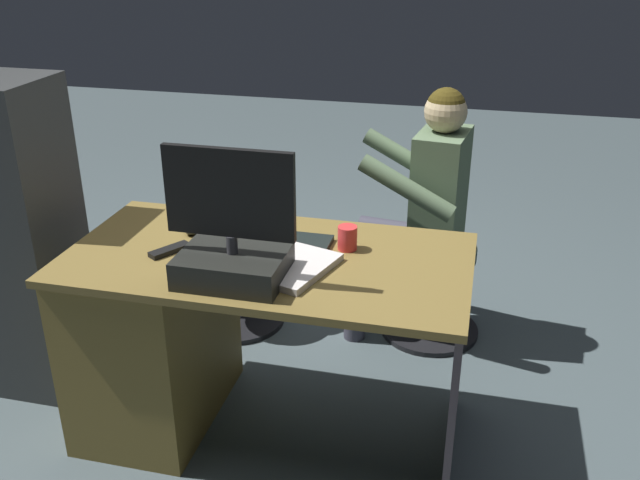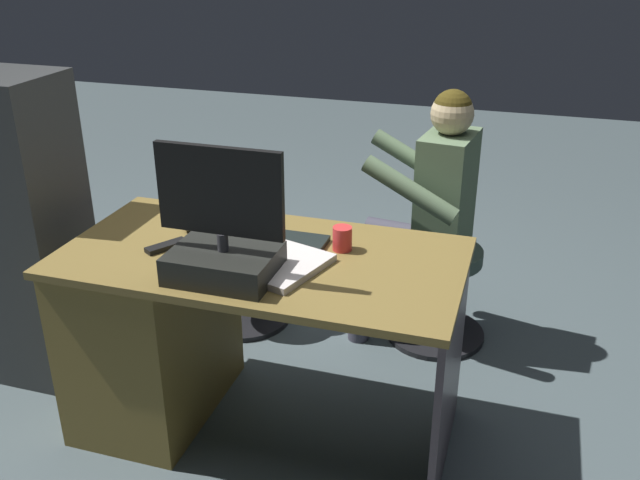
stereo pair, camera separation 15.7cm
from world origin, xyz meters
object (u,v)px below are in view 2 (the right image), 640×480
at_px(computer_mouse, 193,225).
at_px(teddy_bear, 239,203).
at_px(cup, 342,239).
at_px(monitor, 223,243).
at_px(person, 427,200).
at_px(desk, 176,323).
at_px(office_chair_teddy, 242,271).
at_px(keyboard, 269,238).
at_px(tv_remote, 166,246).
at_px(visitor_chair, 438,286).

distance_m(computer_mouse, teddy_bear, 0.64).
bearing_deg(cup, monitor, 44.63).
xyz_separation_m(monitor, cup, (-0.31, -0.31, -0.07)).
xyz_separation_m(cup, person, (-0.18, -0.72, -0.10)).
height_order(desk, office_chair_teddy, desk).
distance_m(keyboard, teddy_bear, 0.76).
bearing_deg(teddy_bear, monitor, 110.91).
bearing_deg(keyboard, office_chair_teddy, -57.54).
bearing_deg(computer_mouse, desk, 71.54).
bearing_deg(cup, tv_remote, 16.19).
distance_m(tv_remote, teddy_bear, 0.81).
xyz_separation_m(monitor, keyboard, (-0.04, -0.30, -0.11)).
xyz_separation_m(keyboard, cup, (-0.27, -0.01, 0.03)).
bearing_deg(tv_remote, visitor_chair, -101.09).
xyz_separation_m(office_chair_teddy, teddy_bear, (-0.00, -0.01, 0.34)).
distance_m(tv_remote, office_chair_teddy, 0.93).
height_order(tv_remote, office_chair_teddy, tv_remote).
distance_m(computer_mouse, person, 1.05).
bearing_deg(office_chair_teddy, tv_remote, 95.15).
xyz_separation_m(tv_remote, person, (-0.78, -0.90, -0.07)).
height_order(desk, computer_mouse, computer_mouse).
bearing_deg(desk, office_chair_teddy, -86.49).
xyz_separation_m(desk, computer_mouse, (-0.04, -0.12, 0.36)).
bearing_deg(cup, teddy_bear, -43.16).
relative_size(keyboard, visitor_chair, 0.92).
relative_size(monitor, person, 0.37).
distance_m(cup, visitor_chair, 0.94).
distance_m(computer_mouse, cup, 0.58).
relative_size(tv_remote, office_chair_teddy, 0.33).
height_order(keyboard, cup, cup).
height_order(teddy_bear, visitor_chair, teddy_bear).
distance_m(desk, visitor_chair, 1.23).
height_order(keyboard, person, person).
distance_m(keyboard, computer_mouse, 0.31).
height_order(tv_remote, teddy_bear, teddy_bear).
distance_m(tv_remote, visitor_chair, 1.34).
bearing_deg(person, teddy_bear, 6.81).
xyz_separation_m(computer_mouse, teddy_bear, (0.09, -0.62, -0.15)).
bearing_deg(person, desk, 46.31).
bearing_deg(desk, tv_remote, 114.66).
bearing_deg(person, computer_mouse, 43.31).
xyz_separation_m(tv_remote, teddy_bear, (0.07, -0.79, -0.14)).
relative_size(tv_remote, teddy_bear, 0.44).
distance_m(office_chair_teddy, visitor_chair, 0.93).
xyz_separation_m(desk, person, (-0.80, -0.84, 0.28)).
bearing_deg(office_chair_teddy, monitor, 111.14).
height_order(monitor, person, monitor).
xyz_separation_m(cup, tv_remote, (0.59, 0.17, -0.03)).
xyz_separation_m(keyboard, person, (-0.45, -0.73, -0.07)).
height_order(monitor, visitor_chair, monitor).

